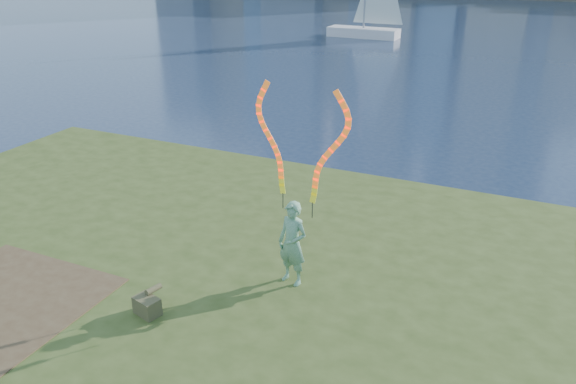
% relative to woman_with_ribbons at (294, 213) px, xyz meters
% --- Properties ---
extents(ground, '(320.00, 320.00, 0.00)m').
position_rel_woman_with_ribbons_xyz_m(ground, '(-2.21, 0.44, -2.21)').
color(ground, '#1A2843').
rests_on(ground, ground).
extents(grassy_knoll, '(20.00, 18.00, 0.80)m').
position_rel_woman_with_ribbons_xyz_m(grassy_knoll, '(-2.21, -1.85, -1.87)').
color(grassy_knoll, '#354318').
rests_on(grassy_knoll, ground).
extents(dirt_patch, '(3.20, 3.00, 0.02)m').
position_rel_woman_with_ribbons_xyz_m(dirt_patch, '(-4.41, -2.76, -1.40)').
color(dirt_patch, '#47331E').
rests_on(dirt_patch, grassy_knoll).
extents(woman_with_ribbons, '(2.00, 0.60, 4.00)m').
position_rel_woman_with_ribbons_xyz_m(woman_with_ribbons, '(0.00, 0.00, 0.00)').
color(woman_with_ribbons, '#196731').
rests_on(woman_with_ribbons, grassy_knoll).
extents(canvas_bag, '(0.50, 0.57, 0.42)m').
position_rel_woman_with_ribbons_xyz_m(canvas_bag, '(-1.83, -1.95, -1.24)').
color(canvas_bag, '#4A4327').
rests_on(canvas_bag, grassy_knoll).
extents(sailboat, '(5.86, 1.95, 8.85)m').
position_rel_woman_with_ribbons_xyz_m(sailboat, '(-9.48, 35.21, -0.69)').
color(sailboat, silver).
rests_on(sailboat, ground).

